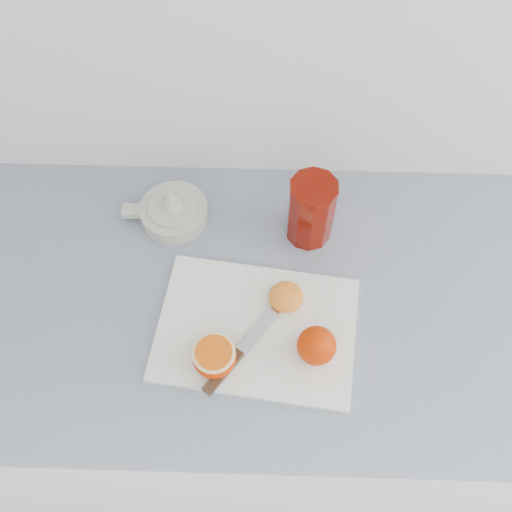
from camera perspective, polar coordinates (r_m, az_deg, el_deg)
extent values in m
cube|color=white|center=(1.50, 1.62, -11.85)|extent=(2.44, 0.60, 0.86)
cube|color=#97A1AF|center=(1.09, 2.19, -4.10)|extent=(2.50, 0.64, 0.03)
cube|color=white|center=(1.04, 0.04, -7.30)|extent=(0.38, 0.30, 0.01)
sphere|color=#C83600|center=(0.99, 6.07, -8.91)|extent=(0.07, 0.07, 0.07)
ellipsoid|color=#C83600|center=(0.99, -4.17, -10.10)|extent=(0.08, 0.08, 0.04)
cylinder|color=#FFF19F|center=(0.97, -4.25, -9.64)|extent=(0.07, 0.07, 0.00)
cylinder|color=#FF4501|center=(0.97, -4.26, -9.58)|extent=(0.06, 0.06, 0.00)
ellipsoid|color=orange|center=(1.04, 3.02, -4.10)|extent=(0.06, 0.06, 0.03)
cylinder|color=gold|center=(1.04, 3.04, -3.90)|extent=(0.05, 0.05, 0.00)
cube|color=#462E1A|center=(1.00, -3.28, -11.47)|extent=(0.07, 0.08, 0.01)
cube|color=#B7B7BC|center=(1.02, 0.52, -7.07)|extent=(0.09, 0.11, 0.00)
cylinder|color=#B7B7BC|center=(1.00, -3.28, -11.47)|extent=(0.01, 0.01, 0.01)
cylinder|color=silver|center=(1.16, -8.18, 4.34)|extent=(0.14, 0.14, 0.03)
cylinder|color=silver|center=(1.15, -8.30, 4.93)|extent=(0.10, 0.10, 0.01)
cone|color=silver|center=(1.12, -8.48, 5.79)|extent=(0.05, 0.05, 0.05)
cube|color=silver|center=(1.18, -12.16, 4.42)|extent=(0.04, 0.03, 0.01)
ellipsoid|color=#D74600|center=(1.14, -7.79, 4.80)|extent=(0.01, 0.01, 0.00)
ellipsoid|color=#D74600|center=(1.15, -8.89, 5.56)|extent=(0.01, 0.01, 0.00)
ellipsoid|color=#D74600|center=(1.13, -8.51, 4.53)|extent=(0.01, 0.01, 0.00)
ellipsoid|color=#D74600|center=(1.14, -7.42, 5.38)|extent=(0.01, 0.01, 0.00)
cylinder|color=#6E0B01|center=(1.09, 5.51, 4.48)|extent=(0.09, 0.09, 0.15)
cylinder|color=orange|center=(1.14, 5.28, 2.84)|extent=(0.07, 0.07, 0.02)
cylinder|color=#6E0B01|center=(1.03, 5.85, 6.90)|extent=(0.09, 0.09, 0.00)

